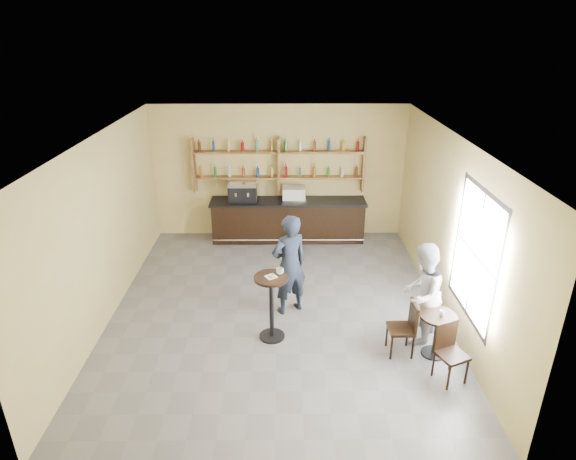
{
  "coord_description": "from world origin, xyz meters",
  "views": [
    {
      "loc": [
        0.14,
        -7.63,
        4.9
      ],
      "look_at": [
        0.2,
        0.8,
        1.25
      ],
      "focal_mm": 30.0,
      "sensor_mm": 36.0,
      "label": 1
    }
  ],
  "objects_px": {
    "man_main": "(289,265)",
    "cafe_table": "(436,335)",
    "patron_second": "(421,294)",
    "chair_west": "(401,328)",
    "pastry_case": "(294,194)",
    "pedestal_table": "(272,308)",
    "espresso_machine": "(243,191)",
    "bar_counter": "(288,220)",
    "chair_south": "(452,354)"
  },
  "relations": [
    {
      "from": "bar_counter",
      "to": "pedestal_table",
      "type": "bearing_deg",
      "value": -94.31
    },
    {
      "from": "cafe_table",
      "to": "chair_south",
      "type": "bearing_deg",
      "value": -85.24
    },
    {
      "from": "chair_south",
      "to": "patron_second",
      "type": "distance_m",
      "value": 1.13
    },
    {
      "from": "pastry_case",
      "to": "patron_second",
      "type": "distance_m",
      "value": 4.54
    },
    {
      "from": "espresso_machine",
      "to": "chair_south",
      "type": "distance_m",
      "value": 6.19
    },
    {
      "from": "patron_second",
      "to": "cafe_table",
      "type": "bearing_deg",
      "value": 52.76
    },
    {
      "from": "espresso_machine",
      "to": "cafe_table",
      "type": "distance_m",
      "value": 5.69
    },
    {
      "from": "cafe_table",
      "to": "patron_second",
      "type": "relative_size",
      "value": 0.43
    },
    {
      "from": "pedestal_table",
      "to": "cafe_table",
      "type": "bearing_deg",
      "value": -10.4
    },
    {
      "from": "pastry_case",
      "to": "cafe_table",
      "type": "bearing_deg",
      "value": -58.37
    },
    {
      "from": "man_main",
      "to": "cafe_table",
      "type": "bearing_deg",
      "value": 121.24
    },
    {
      "from": "pedestal_table",
      "to": "chair_west",
      "type": "xyz_separation_m",
      "value": [
        2.05,
        -0.43,
        -0.12
      ]
    },
    {
      "from": "pastry_case",
      "to": "patron_second",
      "type": "bearing_deg",
      "value": -58.0
    },
    {
      "from": "chair_west",
      "to": "patron_second",
      "type": "bearing_deg",
      "value": 133.63
    },
    {
      "from": "pedestal_table",
      "to": "man_main",
      "type": "xyz_separation_m",
      "value": [
        0.3,
        0.82,
        0.36
      ]
    },
    {
      "from": "pedestal_table",
      "to": "man_main",
      "type": "height_order",
      "value": "man_main"
    },
    {
      "from": "espresso_machine",
      "to": "chair_south",
      "type": "xyz_separation_m",
      "value": [
        3.42,
        -5.1,
        -0.78
      ]
    },
    {
      "from": "chair_south",
      "to": "chair_west",
      "type": "bearing_deg",
      "value": 109.06
    },
    {
      "from": "pastry_case",
      "to": "cafe_table",
      "type": "height_order",
      "value": "pastry_case"
    },
    {
      "from": "man_main",
      "to": "bar_counter",
      "type": "bearing_deg",
      "value": -119.53
    },
    {
      "from": "pedestal_table",
      "to": "cafe_table",
      "type": "relative_size",
      "value": 1.57
    },
    {
      "from": "pedestal_table",
      "to": "pastry_case",
      "type": "bearing_deg",
      "value": 83.76
    },
    {
      "from": "cafe_table",
      "to": "bar_counter",
      "type": "bearing_deg",
      "value": 117.08
    },
    {
      "from": "man_main",
      "to": "chair_west",
      "type": "bearing_deg",
      "value": 115.21
    },
    {
      "from": "cafe_table",
      "to": "patron_second",
      "type": "height_order",
      "value": "patron_second"
    },
    {
      "from": "bar_counter",
      "to": "chair_west",
      "type": "height_order",
      "value": "bar_counter"
    },
    {
      "from": "patron_second",
      "to": "chair_west",
      "type": "bearing_deg",
      "value": -14.47
    },
    {
      "from": "chair_south",
      "to": "patron_second",
      "type": "height_order",
      "value": "patron_second"
    },
    {
      "from": "pastry_case",
      "to": "pedestal_table",
      "type": "distance_m",
      "value": 4.08
    },
    {
      "from": "chair_west",
      "to": "chair_south",
      "type": "bearing_deg",
      "value": 41.59
    },
    {
      "from": "chair_south",
      "to": "patron_second",
      "type": "relative_size",
      "value": 0.53
    },
    {
      "from": "pastry_case",
      "to": "chair_south",
      "type": "xyz_separation_m",
      "value": [
        2.21,
        -5.1,
        -0.71
      ]
    },
    {
      "from": "man_main",
      "to": "cafe_table",
      "type": "distance_m",
      "value": 2.71
    },
    {
      "from": "pastry_case",
      "to": "pedestal_table",
      "type": "relative_size",
      "value": 0.47
    },
    {
      "from": "pastry_case",
      "to": "bar_counter",
      "type": "bearing_deg",
      "value": -174.07
    },
    {
      "from": "espresso_machine",
      "to": "patron_second",
      "type": "bearing_deg",
      "value": -50.57
    },
    {
      "from": "cafe_table",
      "to": "pastry_case",
      "type": "bearing_deg",
      "value": 115.69
    },
    {
      "from": "espresso_machine",
      "to": "man_main",
      "type": "relative_size",
      "value": 0.35
    },
    {
      "from": "pedestal_table",
      "to": "chair_west",
      "type": "distance_m",
      "value": 2.1
    },
    {
      "from": "espresso_machine",
      "to": "pedestal_table",
      "type": "distance_m",
      "value": 4.14
    },
    {
      "from": "espresso_machine",
      "to": "pedestal_table",
      "type": "xyz_separation_m",
      "value": [
        0.77,
        -4.02,
        -0.66
      ]
    },
    {
      "from": "bar_counter",
      "to": "pastry_case",
      "type": "distance_m",
      "value": 0.68
    },
    {
      "from": "espresso_machine",
      "to": "cafe_table",
      "type": "bearing_deg",
      "value": -51.87
    },
    {
      "from": "chair_west",
      "to": "patron_second",
      "type": "xyz_separation_m",
      "value": [
        0.38,
        0.38,
        0.41
      ]
    },
    {
      "from": "cafe_table",
      "to": "chair_south",
      "type": "height_order",
      "value": "chair_south"
    },
    {
      "from": "pedestal_table",
      "to": "patron_second",
      "type": "xyz_separation_m",
      "value": [
        2.43,
        -0.05,
        0.29
      ]
    },
    {
      "from": "chair_west",
      "to": "patron_second",
      "type": "height_order",
      "value": "patron_second"
    },
    {
      "from": "bar_counter",
      "to": "pedestal_table",
      "type": "height_order",
      "value": "pedestal_table"
    },
    {
      "from": "pastry_case",
      "to": "man_main",
      "type": "height_order",
      "value": "man_main"
    },
    {
      "from": "chair_west",
      "to": "pedestal_table",
      "type": "bearing_deg",
      "value": -102.88
    }
  ]
}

